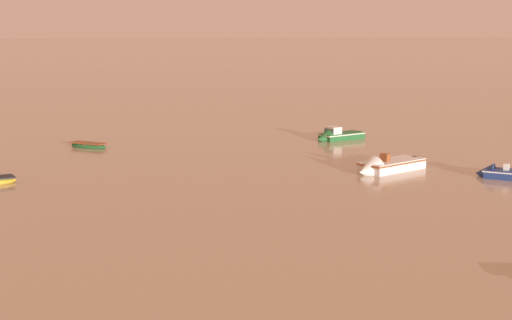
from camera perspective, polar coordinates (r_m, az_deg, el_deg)
The scene contains 4 objects.
motorboat_moored_0 at distance 62.67m, azimuth 16.67°, elevation -0.99°, with size 5.05×4.09×1.69m.
motorboat_moored_1 at distance 78.66m, azimuth 5.45°, elevation 1.58°, with size 5.28×3.92×1.92m.
motorboat_moored_2 at distance 63.18m, azimuth 8.75°, elevation -0.54°, with size 6.41×5.31×2.15m.
rowboat_moored_5 at distance 75.51m, azimuth -11.41°, elevation 0.98°, with size 3.82×3.16×0.59m.
Camera 1 is at (2.03, -24.73, 11.65)m, focal length 58.36 mm.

